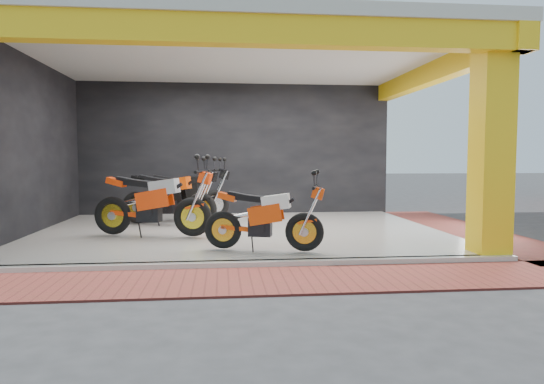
# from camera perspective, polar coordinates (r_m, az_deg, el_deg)

# --- Properties ---
(ground) EXTENTS (80.00, 80.00, 0.00)m
(ground) POSITION_cam_1_polar(r_m,az_deg,el_deg) (7.95, -3.29, -7.27)
(ground) COLOR #2D2D30
(ground) RESTS_ON ground
(showroom_floor) EXTENTS (8.00, 6.00, 0.10)m
(showroom_floor) POSITION_cam_1_polar(r_m,az_deg,el_deg) (9.91, -3.82, -4.73)
(showroom_floor) COLOR silver
(showroom_floor) RESTS_ON ground
(showroom_ceiling) EXTENTS (8.40, 6.40, 0.20)m
(showroom_ceiling) POSITION_cam_1_polar(r_m,az_deg,el_deg) (10.01, -3.92, 15.79)
(showroom_ceiling) COLOR beige
(showroom_ceiling) RESTS_ON corner_column
(back_wall) EXTENTS (8.20, 0.20, 3.50)m
(back_wall) POSITION_cam_1_polar(r_m,az_deg,el_deg) (12.89, -4.36, 4.86)
(back_wall) COLOR black
(back_wall) RESTS_ON ground
(left_wall) EXTENTS (0.20, 6.20, 3.50)m
(left_wall) POSITION_cam_1_polar(r_m,az_deg,el_deg) (10.48, -26.95, 4.64)
(left_wall) COLOR black
(left_wall) RESTS_ON ground
(corner_column) EXTENTS (0.50, 0.50, 3.50)m
(corner_column) POSITION_cam_1_polar(r_m,az_deg,el_deg) (8.15, 24.41, 5.03)
(corner_column) COLOR yellow
(corner_column) RESTS_ON ground
(header_beam_front) EXTENTS (8.40, 0.30, 0.40)m
(header_beam_front) POSITION_cam_1_polar(r_m,az_deg,el_deg) (7.02, -3.00, 18.41)
(header_beam_front) COLOR yellow
(header_beam_front) RESTS_ON corner_column
(header_beam_right) EXTENTS (0.30, 6.40, 0.40)m
(header_beam_right) POSITION_cam_1_polar(r_m,az_deg,el_deg) (10.85, 18.31, 13.06)
(header_beam_right) COLOR yellow
(header_beam_right) RESTS_ON corner_column
(floor_kerb) EXTENTS (8.00, 0.20, 0.10)m
(floor_kerb) POSITION_cam_1_polar(r_m,az_deg,el_deg) (6.94, -2.90, -8.51)
(floor_kerb) COLOR silver
(floor_kerb) RESTS_ON ground
(paver_front) EXTENTS (9.00, 1.40, 0.03)m
(paver_front) POSITION_cam_1_polar(r_m,az_deg,el_deg) (6.19, -2.51, -10.38)
(paver_front) COLOR maroon
(paver_front) RESTS_ON ground
(paver_right) EXTENTS (1.40, 7.00, 0.03)m
(paver_right) POSITION_cam_1_polar(r_m,az_deg,el_deg) (11.17, 21.69, -4.20)
(paver_right) COLOR maroon
(paver_right) RESTS_ON ground
(moto_hero) EXTENTS (2.13, 1.26, 1.22)m
(moto_hero) POSITION_cam_1_polar(r_m,az_deg,el_deg) (7.44, 3.85, -2.51)
(moto_hero) COLOR #E64209
(moto_hero) RESTS_ON showroom_floor
(moto_row_a) EXTENTS (2.53, 1.44, 1.46)m
(moto_row_a) POSITION_cam_1_polar(r_m,az_deg,el_deg) (8.92, -9.35, -0.71)
(moto_row_a) COLOR #FA3D0A
(moto_row_a) RESTS_ON showroom_floor
(moto_row_b) EXTENTS (2.42, 1.24, 1.41)m
(moto_row_b) POSITION_cam_1_polar(r_m,az_deg,el_deg) (11.38, -6.80, 0.21)
(moto_row_b) COLOR black
(moto_row_b) RESTS_ON showroom_floor
(moto_row_c) EXTENTS (2.48, 1.58, 1.42)m
(moto_row_c) POSITION_cam_1_polar(r_m,az_deg,el_deg) (10.36, -8.35, -0.14)
(moto_row_c) COLOR black
(moto_row_c) RESTS_ON showroom_floor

